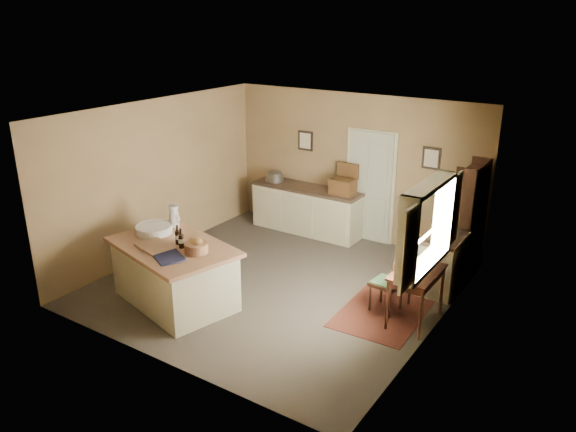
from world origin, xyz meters
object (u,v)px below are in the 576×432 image
Objects in this scene: work_island at (174,272)px; sideboard at (307,208)px; writing_desk at (417,278)px; right_cabinet at (444,262)px; desk_chair at (386,283)px; shelving_unit at (471,220)px.

sideboard is at bearing 102.33° from work_island.
right_cabinet is at bearing 90.01° from writing_desk.
sideboard reaches higher than desk_chair.
right_cabinet is at bearing 53.78° from work_island.
writing_desk is 1.92m from shelving_unit.
shelving_unit is (3.30, 3.29, 0.45)m from work_island.
desk_chair is at bearing 43.18° from work_island.
shelving_unit is (0.15, 0.72, 0.48)m from right_cabinet.
shelving_unit is at bearing 78.23° from right_cabinet.
sideboard reaches higher than writing_desk.
desk_chair is (2.56, -2.02, -0.06)m from sideboard.
sideboard is at bearing 176.38° from shelving_unit.
desk_chair is 1.19m from right_cabinet.
desk_chair is 1.99m from shelving_unit.
desk_chair is 0.86× the size of right_cabinet.
right_cabinet is at bearing -16.96° from sideboard.
work_island is 4.07m from right_cabinet.
right_cabinet reaches higher than desk_chair.
work_island is 2.15× the size of right_cabinet.
writing_desk is at bearing 38.52° from work_island.
writing_desk is 0.91× the size of right_cabinet.
sideboard is at bearing 145.26° from writing_desk.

